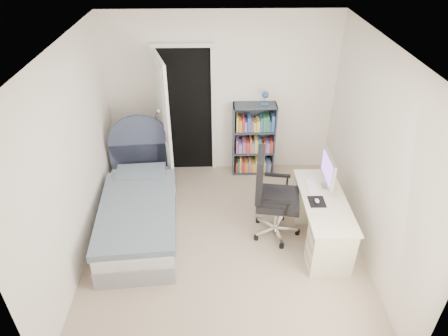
{
  "coord_description": "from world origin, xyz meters",
  "views": [
    {
      "loc": [
        -0.1,
        -3.8,
        3.62
      ],
      "look_at": [
        0.0,
        0.29,
        0.95
      ],
      "focal_mm": 32.0,
      "sensor_mm": 36.0,
      "label": 1
    }
  ],
  "objects_px": {
    "floor_lamp": "(161,154)",
    "bookcase": "(254,141)",
    "desk": "(321,217)",
    "bed": "(140,210)",
    "nightstand": "(150,153)",
    "office_chair": "(271,192)"
  },
  "relations": [
    {
      "from": "floor_lamp",
      "to": "bookcase",
      "type": "relative_size",
      "value": 0.92
    },
    {
      "from": "floor_lamp",
      "to": "desk",
      "type": "distance_m",
      "value": 2.53
    },
    {
      "from": "bed",
      "to": "nightstand",
      "type": "xyz_separation_m",
      "value": [
        -0.01,
        1.26,
        0.12
      ]
    },
    {
      "from": "bed",
      "to": "desk",
      "type": "relative_size",
      "value": 1.54
    },
    {
      "from": "nightstand",
      "to": "desk",
      "type": "relative_size",
      "value": 0.45
    },
    {
      "from": "bed",
      "to": "desk",
      "type": "bearing_deg",
      "value": -7.59
    },
    {
      "from": "desk",
      "to": "office_chair",
      "type": "relative_size",
      "value": 1.12
    },
    {
      "from": "desk",
      "to": "nightstand",
      "type": "bearing_deg",
      "value": 146.24
    },
    {
      "from": "desk",
      "to": "bed",
      "type": "bearing_deg",
      "value": 172.41
    },
    {
      "from": "floor_lamp",
      "to": "office_chair",
      "type": "height_order",
      "value": "floor_lamp"
    },
    {
      "from": "desk",
      "to": "office_chair",
      "type": "bearing_deg",
      "value": 166.5
    },
    {
      "from": "floor_lamp",
      "to": "desk",
      "type": "height_order",
      "value": "floor_lamp"
    },
    {
      "from": "bed",
      "to": "nightstand",
      "type": "bearing_deg",
      "value": 90.61
    },
    {
      "from": "bookcase",
      "to": "desk",
      "type": "height_order",
      "value": "bookcase"
    },
    {
      "from": "bookcase",
      "to": "office_chair",
      "type": "xyz_separation_m",
      "value": [
        0.07,
        -1.48,
        0.11
      ]
    },
    {
      "from": "bed",
      "to": "nightstand",
      "type": "relative_size",
      "value": 3.45
    },
    {
      "from": "nightstand",
      "to": "office_chair",
      "type": "relative_size",
      "value": 0.5
    },
    {
      "from": "nightstand",
      "to": "bookcase",
      "type": "distance_m",
      "value": 1.64
    },
    {
      "from": "floor_lamp",
      "to": "bed",
      "type": "bearing_deg",
      "value": -100.45
    },
    {
      "from": "bed",
      "to": "floor_lamp",
      "type": "height_order",
      "value": "floor_lamp"
    },
    {
      "from": "floor_lamp",
      "to": "bookcase",
      "type": "bearing_deg",
      "value": 11.74
    },
    {
      "from": "desk",
      "to": "floor_lamp",
      "type": "bearing_deg",
      "value": 148.17
    }
  ]
}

